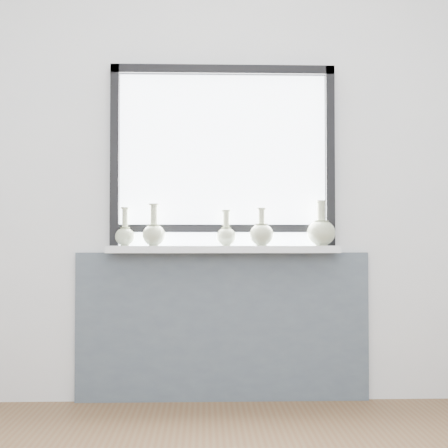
{
  "coord_description": "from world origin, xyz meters",
  "views": [
    {
      "loc": [
        -0.11,
        -1.85,
        0.93
      ],
      "look_at": [
        0.0,
        1.55,
        1.02
      ],
      "focal_mm": 50.0,
      "sensor_mm": 36.0,
      "label": 1
    }
  ],
  "objects_px": {
    "windowsill": "(223,249)",
    "vase_a": "(125,234)",
    "vase_e": "(321,231)",
    "vase_b": "(154,233)",
    "vase_d": "(262,233)",
    "vase_c": "(226,234)"
  },
  "relations": [
    {
      "from": "vase_e",
      "to": "vase_b",
      "type": "bearing_deg",
      "value": -179.83
    },
    {
      "from": "vase_a",
      "to": "vase_e",
      "type": "relative_size",
      "value": 0.85
    },
    {
      "from": "vase_e",
      "to": "vase_c",
      "type": "bearing_deg",
      "value": 177.11
    },
    {
      "from": "vase_a",
      "to": "vase_b",
      "type": "bearing_deg",
      "value": -10.79
    },
    {
      "from": "vase_c",
      "to": "vase_d",
      "type": "relative_size",
      "value": 0.95
    },
    {
      "from": "windowsill",
      "to": "vase_d",
      "type": "xyz_separation_m",
      "value": [
        0.22,
        -0.03,
        0.09
      ]
    },
    {
      "from": "vase_a",
      "to": "vase_e",
      "type": "distance_m",
      "value": 1.12
    },
    {
      "from": "vase_b",
      "to": "vase_c",
      "type": "relative_size",
      "value": 1.16
    },
    {
      "from": "windowsill",
      "to": "vase_e",
      "type": "bearing_deg",
      "value": -1.94
    },
    {
      "from": "vase_a",
      "to": "vase_b",
      "type": "xyz_separation_m",
      "value": [
        0.17,
        -0.03,
        0.01
      ]
    },
    {
      "from": "vase_d",
      "to": "vase_e",
      "type": "bearing_deg",
      "value": 1.49
    },
    {
      "from": "vase_a",
      "to": "vase_e",
      "type": "bearing_deg",
      "value": -1.47
    },
    {
      "from": "vase_a",
      "to": "vase_d",
      "type": "distance_m",
      "value": 0.78
    },
    {
      "from": "vase_b",
      "to": "vase_e",
      "type": "distance_m",
      "value": 0.95
    },
    {
      "from": "vase_d",
      "to": "vase_c",
      "type": "bearing_deg",
      "value": 169.74
    },
    {
      "from": "vase_b",
      "to": "vase_e",
      "type": "height_order",
      "value": "vase_e"
    },
    {
      "from": "vase_b",
      "to": "vase_c",
      "type": "height_order",
      "value": "vase_b"
    },
    {
      "from": "windowsill",
      "to": "vase_a",
      "type": "xyz_separation_m",
      "value": [
        -0.56,
        0.01,
        0.08
      ]
    },
    {
      "from": "vase_a",
      "to": "vase_d",
      "type": "xyz_separation_m",
      "value": [
        0.78,
        -0.04,
        0.01
      ]
    },
    {
      "from": "vase_c",
      "to": "vase_b",
      "type": "bearing_deg",
      "value": -175.79
    },
    {
      "from": "vase_c",
      "to": "vase_d",
      "type": "height_order",
      "value": "vase_d"
    },
    {
      "from": "windowsill",
      "to": "vase_b",
      "type": "relative_size",
      "value": 5.53
    }
  ]
}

